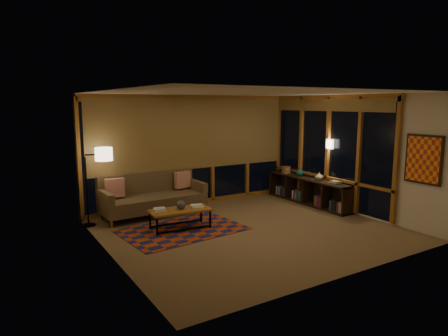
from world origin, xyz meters
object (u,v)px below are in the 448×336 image
coffee_table (180,219)px  bookshelf (308,191)px  floor_lamp (87,187)px  sofa (153,195)px

coffee_table → bookshelf: (3.63, 0.20, 0.13)m
coffee_table → floor_lamp: size_ratio=0.75×
coffee_table → sofa: bearing=99.4°
sofa → floor_lamp: (-1.44, -0.01, 0.34)m
sofa → floor_lamp: size_ratio=1.41×
coffee_table → bookshelf: bookshelf is taller
sofa → coffee_table: size_ratio=1.89×
floor_lamp → bookshelf: (5.16, -0.99, -0.48)m
coffee_table → floor_lamp: 2.03m
sofa → coffee_table: (0.09, -1.20, -0.27)m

